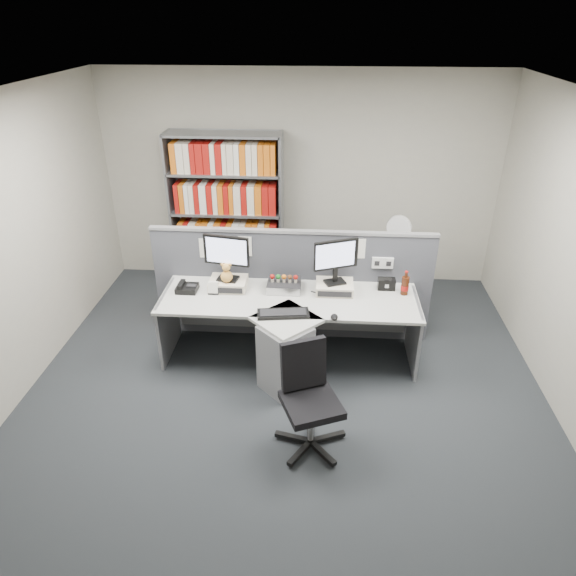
# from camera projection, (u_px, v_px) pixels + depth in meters

# --- Properties ---
(ground) EXTENTS (5.50, 5.50, 0.00)m
(ground) POSITION_uv_depth(u_px,v_px,m) (283.00, 407.00, 4.85)
(ground) COLOR #2D3035
(ground) RESTS_ON ground
(room_shell) EXTENTS (5.04, 5.54, 2.72)m
(room_shell) POSITION_uv_depth(u_px,v_px,m) (282.00, 229.00, 4.00)
(room_shell) COLOR #AFAB9C
(room_shell) RESTS_ON ground
(partition) EXTENTS (3.00, 0.08, 1.27)m
(partition) POSITION_uv_depth(u_px,v_px,m) (292.00, 284.00, 5.64)
(partition) COLOR #4B4D55
(partition) RESTS_ON ground
(desk) EXTENTS (2.60, 1.20, 0.72)m
(desk) POSITION_uv_depth(u_px,v_px,m) (288.00, 332.00, 5.15)
(desk) COLOR beige
(desk) RESTS_ON ground
(monitor_riser_left) EXTENTS (0.38, 0.31, 0.10)m
(monitor_riser_left) POSITION_uv_depth(u_px,v_px,m) (228.00, 284.00, 5.38)
(monitor_riser_left) COLOR beige
(monitor_riser_left) RESTS_ON desk
(monitor_riser_right) EXTENTS (0.38, 0.31, 0.10)m
(monitor_riser_right) POSITION_uv_depth(u_px,v_px,m) (335.00, 287.00, 5.31)
(monitor_riser_right) COLOR beige
(monitor_riser_right) RESTS_ON desk
(monitor_left) EXTENTS (0.47, 0.19, 0.48)m
(monitor_left) POSITION_uv_depth(u_px,v_px,m) (226.00, 254.00, 5.22)
(monitor_left) COLOR black
(monitor_left) RESTS_ON monitor_riser_left
(monitor_right) EXTENTS (0.44, 0.21, 0.47)m
(monitor_right) POSITION_uv_depth(u_px,v_px,m) (336.00, 258.00, 5.16)
(monitor_right) COLOR black
(monitor_right) RESTS_ON monitor_riser_right
(desktop_pc) EXTENTS (0.34, 0.31, 0.09)m
(desktop_pc) POSITION_uv_depth(u_px,v_px,m) (284.00, 285.00, 5.36)
(desktop_pc) COLOR black
(desktop_pc) RESTS_ON desk
(figurines) EXTENTS (0.29, 0.05, 0.09)m
(figurines) POSITION_uv_depth(u_px,v_px,m) (284.00, 278.00, 5.30)
(figurines) COLOR beige
(figurines) RESTS_ON desktop_pc
(keyboard) EXTENTS (0.51, 0.25, 0.03)m
(keyboard) POSITION_uv_depth(u_px,v_px,m) (283.00, 313.00, 4.92)
(keyboard) COLOR black
(keyboard) RESTS_ON desk
(mouse) EXTENTS (0.07, 0.11, 0.04)m
(mouse) POSITION_uv_depth(u_px,v_px,m) (334.00, 317.00, 4.85)
(mouse) COLOR black
(mouse) RESTS_ON desk
(desk_phone) EXTENTS (0.21, 0.20, 0.09)m
(desk_phone) POSITION_uv_depth(u_px,v_px,m) (187.00, 288.00, 5.33)
(desk_phone) COLOR black
(desk_phone) RESTS_ON desk
(desk_calendar) EXTENTS (0.11, 0.08, 0.13)m
(desk_calendar) POSITION_uv_depth(u_px,v_px,m) (213.00, 289.00, 5.27)
(desk_calendar) COLOR black
(desk_calendar) RESTS_ON desk
(plush_toy) EXTENTS (0.12, 0.12, 0.21)m
(plush_toy) POSITION_uv_depth(u_px,v_px,m) (227.00, 274.00, 5.27)
(plush_toy) COLOR gold
(plush_toy) RESTS_ON monitor_riser_left
(speaker) EXTENTS (0.18, 0.10, 0.12)m
(speaker) POSITION_uv_depth(u_px,v_px,m) (386.00, 284.00, 5.36)
(speaker) COLOR black
(speaker) RESTS_ON desk
(cola_bottle) EXTENTS (0.08, 0.08, 0.26)m
(cola_bottle) POSITION_uv_depth(u_px,v_px,m) (405.00, 286.00, 5.24)
(cola_bottle) COLOR #3F190A
(cola_bottle) RESTS_ON desk
(shelving_unit) EXTENTS (1.41, 0.40, 2.00)m
(shelving_unit) POSITION_uv_depth(u_px,v_px,m) (227.00, 215.00, 6.58)
(shelving_unit) COLOR slate
(shelving_unit) RESTS_ON ground
(filing_cabinet) EXTENTS (0.45, 0.61, 0.70)m
(filing_cabinet) POSITION_uv_depth(u_px,v_px,m) (393.00, 280.00, 6.36)
(filing_cabinet) COLOR slate
(filing_cabinet) RESTS_ON ground
(desk_fan) EXTENTS (0.28, 0.18, 0.49)m
(desk_fan) POSITION_uv_depth(u_px,v_px,m) (399.00, 230.00, 6.05)
(desk_fan) COLOR white
(desk_fan) RESTS_ON filing_cabinet
(office_chair) EXTENTS (0.61, 0.60, 0.92)m
(office_chair) POSITION_uv_depth(u_px,v_px,m) (308.00, 395.00, 4.26)
(office_chair) COLOR silver
(office_chair) RESTS_ON ground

